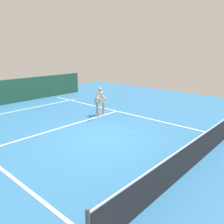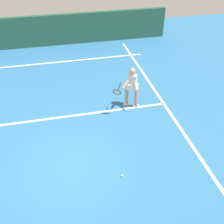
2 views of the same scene
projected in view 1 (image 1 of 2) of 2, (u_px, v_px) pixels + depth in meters
The scene contains 9 objects.
ground_plane at pixel (100, 139), 9.40m from camera, with size 24.12×24.12×0.00m, color teal.
court_back_wall at pixel (2, 93), 14.99m from camera, with size 12.48×0.24×1.60m, color #23513D.
baseline_marking at pixel (20, 110), 13.78m from camera, with size 8.48×0.10×0.01m, color white.
service_line_marking at pixel (65, 126), 10.90m from camera, with size 7.48×0.10×0.01m, color white.
sideline_left_marking at pixel (150, 119), 12.07m from camera, with size 0.10×16.55×0.01m, color white.
sideline_right_marking at pixel (9, 175), 6.73m from camera, with size 0.10×16.55×0.01m, color white.
court_net at pixel (189, 157), 6.82m from camera, with size 8.16×0.08×1.03m.
tennis_player at pixel (100, 100), 12.51m from camera, with size 1.07×0.79×1.55m.
tennis_ball_near at pixel (134, 134), 9.86m from camera, with size 0.07×0.07×0.07m, color #D1E533.
Camera 1 is at (6.15, 6.25, 3.58)m, focal length 36.89 mm.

